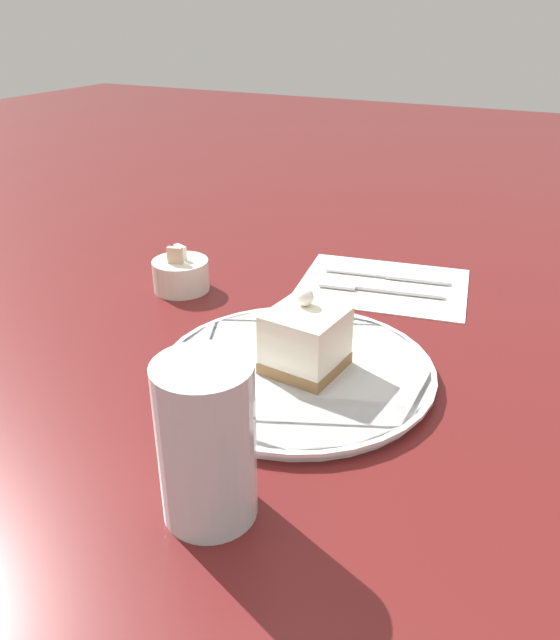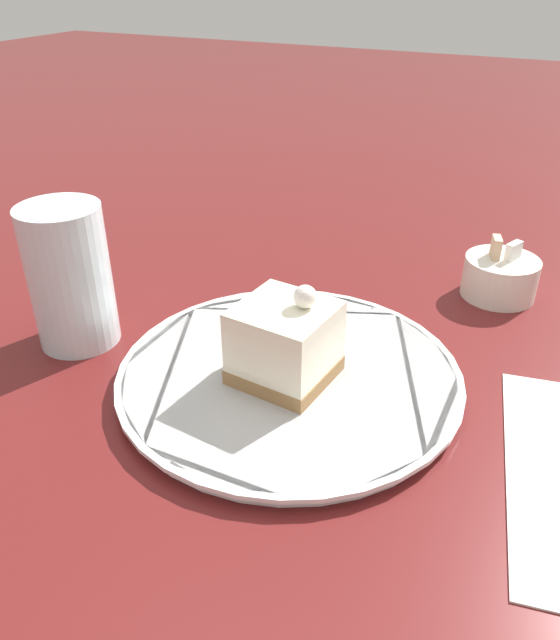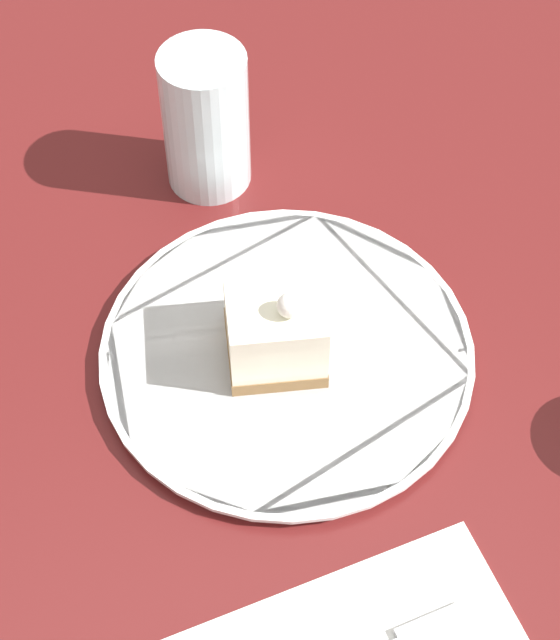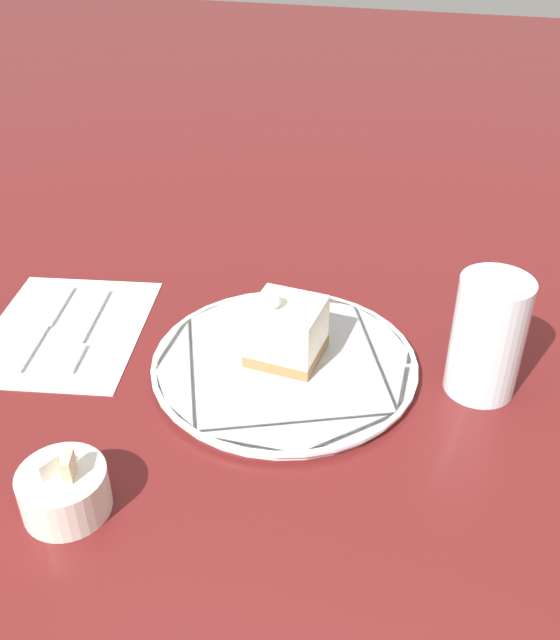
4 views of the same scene
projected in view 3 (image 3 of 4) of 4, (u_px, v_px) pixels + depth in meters
name	position (u px, v px, depth m)	size (l,w,h in m)	color
ground_plane	(265.00, 363.00, 0.82)	(4.00, 4.00, 0.00)	#5B1919
plate	(286.00, 351.00, 0.82)	(0.29, 0.29, 0.01)	white
cake_slice	(275.00, 326.00, 0.79)	(0.08, 0.08, 0.08)	olive
drinking_glass	(206.00, 121.00, 0.89)	(0.07, 0.07, 0.13)	silver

